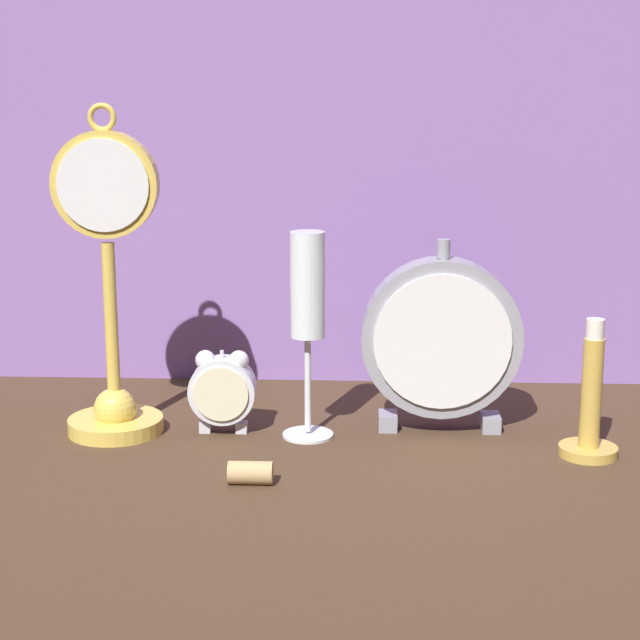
% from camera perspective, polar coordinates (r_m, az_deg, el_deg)
% --- Properties ---
extents(ground_plane, '(4.00, 4.00, 0.00)m').
position_cam_1_polar(ground_plane, '(1.05, -0.19, -8.12)').
color(ground_plane, '#422D1E').
extents(fabric_backdrop_drape, '(1.26, 0.01, 0.78)m').
position_cam_1_polar(fabric_backdrop_drape, '(1.30, 0.48, 13.44)').
color(fabric_backdrop_drape, '#8460A8').
rests_on(fabric_backdrop_drape, ground_plane).
extents(pocket_watch_on_stand, '(0.11, 0.10, 0.35)m').
position_cam_1_polar(pocket_watch_on_stand, '(1.15, -11.12, 0.73)').
color(pocket_watch_on_stand, gold).
rests_on(pocket_watch_on_stand, ground_plane).
extents(alarm_clock_twin_bell, '(0.07, 0.03, 0.09)m').
position_cam_1_polar(alarm_clock_twin_bell, '(1.15, -5.22, -3.61)').
color(alarm_clock_twin_bell, silver).
rests_on(alarm_clock_twin_bell, ground_plane).
extents(mantel_clock_silver, '(0.17, 0.04, 0.21)m').
position_cam_1_polar(mantel_clock_silver, '(1.15, 6.49, -1.01)').
color(mantel_clock_silver, gray).
rests_on(mantel_clock_silver, ground_plane).
extents(champagne_flute, '(0.05, 0.05, 0.22)m').
position_cam_1_polar(champagne_flute, '(1.11, -0.67, 0.88)').
color(champagne_flute, silver).
rests_on(champagne_flute, ground_plane).
extents(brass_candlestick, '(0.06, 0.06, 0.14)m').
position_cam_1_polar(brass_candlestick, '(1.11, 14.22, -4.75)').
color(brass_candlestick, gold).
rests_on(brass_candlestick, ground_plane).
extents(wine_cork, '(0.04, 0.02, 0.02)m').
position_cam_1_polar(wine_cork, '(1.02, -3.73, -8.13)').
color(wine_cork, tan).
rests_on(wine_cork, ground_plane).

